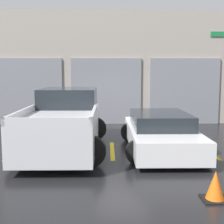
% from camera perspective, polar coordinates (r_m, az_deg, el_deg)
% --- Properties ---
extents(ground_plane, '(28.00, 28.00, 0.00)m').
position_cam_1_polar(ground_plane, '(11.35, -0.12, -4.55)').
color(ground_plane, black).
extents(shophouse_building, '(17.84, 0.68, 5.08)m').
position_cam_1_polar(shophouse_building, '(14.41, -0.32, 7.93)').
color(shophouse_building, '#9E9389').
rests_on(shophouse_building, ground).
extents(pickup_truck, '(2.50, 5.07, 1.79)m').
position_cam_1_polar(pickup_truck, '(9.54, -8.60, -1.73)').
color(pickup_truck, silver).
rests_on(pickup_truck, ground).
extents(sedan_white, '(2.23, 4.37, 1.13)m').
position_cam_1_polar(sedan_white, '(9.40, 8.80, -3.73)').
color(sedan_white, white).
rests_on(sedan_white, ground).
extents(parking_stripe_far_left, '(0.12, 2.20, 0.01)m').
position_cam_1_polar(parking_stripe_far_left, '(9.74, -17.13, -6.81)').
color(parking_stripe_far_left, gold).
rests_on(parking_stripe_far_left, ground).
extents(parking_stripe_left, '(0.12, 2.20, 0.01)m').
position_cam_1_polar(parking_stripe_left, '(9.36, 0.05, -7.06)').
color(parking_stripe_left, gold).
rests_on(parking_stripe_left, ground).
extents(parking_stripe_centre, '(0.12, 2.20, 0.01)m').
position_cam_1_polar(parking_stripe_centre, '(9.83, 17.07, -6.69)').
color(parking_stripe_centre, gold).
rests_on(parking_stripe_centre, ground).
extents(traffic_cone, '(0.47, 0.47, 0.55)m').
position_cam_1_polar(traffic_cone, '(6.10, 18.38, -12.84)').
color(traffic_cone, black).
rests_on(traffic_cone, ground).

